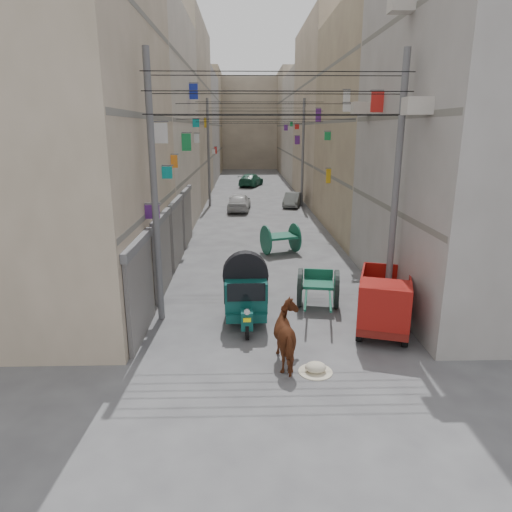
{
  "coord_description": "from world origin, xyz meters",
  "views": [
    {
      "loc": [
        -0.96,
        -7.54,
        5.82
      ],
      "look_at": [
        -0.58,
        6.5,
        1.89
      ],
      "focal_mm": 32.0,
      "sensor_mm": 36.0,
      "label": 1
    }
  ],
  "objects_px": {
    "mini_truck": "(384,306)",
    "second_cart": "(280,238)",
    "distant_car_grey": "(292,200)",
    "tonga_cart": "(318,288)",
    "distant_car_green": "(251,180)",
    "auto_rickshaw": "(246,291)",
    "horse": "(290,336)",
    "distant_car_white": "(239,202)",
    "feed_sack": "(316,367)"
  },
  "relations": [
    {
      "from": "auto_rickshaw",
      "to": "distant_car_green",
      "type": "bearing_deg",
      "value": 87.53
    },
    {
      "from": "tonga_cart",
      "to": "distant_car_grey",
      "type": "bearing_deg",
      "value": 95.71
    },
    {
      "from": "auto_rickshaw",
      "to": "feed_sack",
      "type": "bearing_deg",
      "value": -62.55
    },
    {
      "from": "tonga_cart",
      "to": "feed_sack",
      "type": "relative_size",
      "value": 5.74
    },
    {
      "from": "distant_car_green",
      "to": "mini_truck",
      "type": "bearing_deg",
      "value": 111.63
    },
    {
      "from": "distant_car_white",
      "to": "distant_car_grey",
      "type": "distance_m",
      "value": 4.49
    },
    {
      "from": "mini_truck",
      "to": "second_cart",
      "type": "distance_m",
      "value": 9.37
    },
    {
      "from": "feed_sack",
      "to": "mini_truck",
      "type": "bearing_deg",
      "value": 43.19
    },
    {
      "from": "distant_car_green",
      "to": "auto_rickshaw",
      "type": "bearing_deg",
      "value": 105.21
    },
    {
      "from": "auto_rickshaw",
      "to": "feed_sack",
      "type": "distance_m",
      "value": 3.67
    },
    {
      "from": "tonga_cart",
      "to": "mini_truck",
      "type": "distance_m",
      "value": 2.66
    },
    {
      "from": "mini_truck",
      "to": "distant_car_white",
      "type": "bearing_deg",
      "value": 119.52
    },
    {
      "from": "auto_rickshaw",
      "to": "mini_truck",
      "type": "relative_size",
      "value": 0.71
    },
    {
      "from": "distant_car_white",
      "to": "distant_car_grey",
      "type": "xyz_separation_m",
      "value": [
        4.09,
        1.85,
        -0.13
      ]
    },
    {
      "from": "distant_car_grey",
      "to": "distant_car_white",
      "type": "bearing_deg",
      "value": -143.06
    },
    {
      "from": "tonga_cart",
      "to": "distant_car_green",
      "type": "bearing_deg",
      "value": 102.15
    },
    {
      "from": "auto_rickshaw",
      "to": "distant_car_green",
      "type": "distance_m",
      "value": 34.91
    },
    {
      "from": "tonga_cart",
      "to": "feed_sack",
      "type": "distance_m",
      "value": 4.39
    },
    {
      "from": "second_cart",
      "to": "distant_car_grey",
      "type": "bearing_deg",
      "value": 62.74
    },
    {
      "from": "feed_sack",
      "to": "distant_car_grey",
      "type": "distance_m",
      "value": 25.01
    },
    {
      "from": "tonga_cart",
      "to": "horse",
      "type": "bearing_deg",
      "value": -99.71
    },
    {
      "from": "distant_car_green",
      "to": "feed_sack",
      "type": "bearing_deg",
      "value": 107.88
    },
    {
      "from": "second_cart",
      "to": "distant_car_grey",
      "type": "distance_m",
      "value": 13.82
    },
    {
      "from": "distant_car_white",
      "to": "tonga_cart",
      "type": "bearing_deg",
      "value": 103.06
    },
    {
      "from": "feed_sack",
      "to": "horse",
      "type": "xyz_separation_m",
      "value": [
        -0.59,
        0.47,
        0.62
      ]
    },
    {
      "from": "distant_car_white",
      "to": "distant_car_grey",
      "type": "height_order",
      "value": "distant_car_white"
    },
    {
      "from": "horse",
      "to": "auto_rickshaw",
      "type": "bearing_deg",
      "value": -74.26
    },
    {
      "from": "feed_sack",
      "to": "distant_car_green",
      "type": "distance_m",
      "value": 38.04
    },
    {
      "from": "mini_truck",
      "to": "distant_car_grey",
      "type": "height_order",
      "value": "mini_truck"
    },
    {
      "from": "auto_rickshaw",
      "to": "tonga_cart",
      "type": "relative_size",
      "value": 0.81
    },
    {
      "from": "distant_car_grey",
      "to": "distant_car_green",
      "type": "distance_m",
      "value": 13.44
    },
    {
      "from": "tonga_cart",
      "to": "distant_car_white",
      "type": "distance_m",
      "value": 18.99
    },
    {
      "from": "mini_truck",
      "to": "second_cart",
      "type": "height_order",
      "value": "mini_truck"
    },
    {
      "from": "auto_rickshaw",
      "to": "horse",
      "type": "xyz_separation_m",
      "value": [
        1.12,
        -2.65,
        -0.26
      ]
    },
    {
      "from": "horse",
      "to": "distant_car_green",
      "type": "distance_m",
      "value": 37.56
    },
    {
      "from": "second_cart",
      "to": "feed_sack",
      "type": "relative_size",
      "value": 3.72
    },
    {
      "from": "feed_sack",
      "to": "distant_car_grey",
      "type": "height_order",
      "value": "distant_car_grey"
    },
    {
      "from": "horse",
      "to": "distant_car_grey",
      "type": "bearing_deg",
      "value": -103.26
    },
    {
      "from": "mini_truck",
      "to": "distant_car_green",
      "type": "height_order",
      "value": "mini_truck"
    },
    {
      "from": "feed_sack",
      "to": "distant_car_white",
      "type": "xyz_separation_m",
      "value": [
        -2.08,
        23.07,
        0.53
      ]
    },
    {
      "from": "distant_car_white",
      "to": "feed_sack",
      "type": "bearing_deg",
      "value": 99.71
    },
    {
      "from": "distant_car_white",
      "to": "second_cart",
      "type": "bearing_deg",
      "value": 104.59
    },
    {
      "from": "mini_truck",
      "to": "feed_sack",
      "type": "bearing_deg",
      "value": -119.12
    },
    {
      "from": "auto_rickshaw",
      "to": "feed_sack",
      "type": "xyz_separation_m",
      "value": [
        1.71,
        -3.12,
        -0.88
      ]
    },
    {
      "from": "mini_truck",
      "to": "distant_car_grey",
      "type": "xyz_separation_m",
      "value": [
        -0.29,
        22.76,
        -0.32
      ]
    },
    {
      "from": "auto_rickshaw",
      "to": "distant_car_green",
      "type": "xyz_separation_m",
      "value": [
        0.74,
        34.9,
        -0.37
      ]
    },
    {
      "from": "second_cart",
      "to": "tonga_cart",
      "type": "bearing_deg",
      "value": -103.06
    },
    {
      "from": "second_cart",
      "to": "feed_sack",
      "type": "bearing_deg",
      "value": -108.99
    },
    {
      "from": "second_cart",
      "to": "distant_car_white",
      "type": "height_order",
      "value": "second_cart"
    },
    {
      "from": "second_cart",
      "to": "distant_car_green",
      "type": "distance_m",
      "value": 26.8
    }
  ]
}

